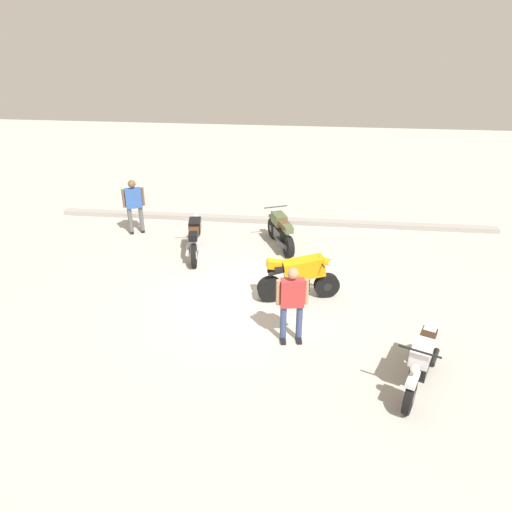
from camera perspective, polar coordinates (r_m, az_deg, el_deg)
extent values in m
plane|color=#B7B2A8|center=(11.56, 0.09, -4.75)|extent=(40.00, 40.00, 0.00)
cube|color=#9C978F|center=(15.63, 1.95, 4.22)|extent=(14.00, 0.30, 0.15)
cylinder|color=black|center=(11.52, 8.35, -3.45)|extent=(0.62, 0.30, 0.60)
cylinder|color=black|center=(11.25, 1.69, -3.93)|extent=(0.64, 0.36, 0.60)
cylinder|color=black|center=(11.52, 8.35, -3.45)|extent=(0.25, 0.22, 0.21)
cylinder|color=black|center=(11.25, 1.69, -3.93)|extent=(0.25, 0.22, 0.21)
cube|color=black|center=(11.31, 4.84, -3.27)|extent=(0.61, 0.41, 0.32)
cube|color=orange|center=(11.14, 5.67, -1.43)|extent=(1.04, 0.58, 0.57)
cone|color=orange|center=(11.20, 8.30, -0.59)|extent=(0.43, 0.41, 0.39)
cube|color=black|center=(11.03, 3.66, -1.24)|extent=(0.64, 0.40, 0.12)
cube|color=orange|center=(10.95, 2.13, -0.97)|extent=(0.39, 0.30, 0.23)
cylinder|color=black|center=(10.97, 2.44, -1.98)|extent=(0.41, 0.18, 0.17)
cylinder|color=black|center=(11.11, 2.30, -1.59)|extent=(0.41, 0.18, 0.17)
cylinder|color=black|center=(11.15, 7.61, -0.54)|extent=(0.20, 0.69, 0.04)
sphere|color=silver|center=(11.24, 8.68, -0.79)|extent=(0.16, 0.16, 0.16)
cylinder|color=black|center=(8.76, 17.71, -15.46)|extent=(0.35, 0.64, 0.64)
cylinder|color=black|center=(9.90, 19.59, -10.28)|extent=(0.35, 0.64, 0.64)
cylinder|color=black|center=(8.76, 17.71, -15.46)|extent=(0.21, 0.26, 0.22)
cylinder|color=black|center=(9.90, 19.59, -10.28)|extent=(0.21, 0.26, 0.22)
cube|color=black|center=(9.30, 18.87, -12.05)|extent=(0.47, 0.62, 0.32)
cube|color=silver|center=(8.90, 18.98, -10.76)|extent=(0.51, 0.64, 0.30)
cube|color=silver|center=(8.54, 18.04, -13.70)|extent=(0.32, 0.47, 0.08)
cube|color=#382314|center=(9.26, 19.57, -9.12)|extent=(0.47, 0.65, 0.12)
cube|color=silver|center=(9.52, 19.90, -8.27)|extent=(0.33, 0.38, 0.18)
cylinder|color=black|center=(9.64, 20.32, -11.17)|extent=(0.31, 0.56, 0.16)
cylinder|color=black|center=(8.49, 18.78, -10.64)|extent=(0.66, 0.30, 0.04)
sphere|color=silver|center=(8.43, 18.27, -12.55)|extent=(0.16, 0.16, 0.16)
cylinder|color=black|center=(14.16, -6.97, 2.66)|extent=(0.22, 0.65, 0.64)
cylinder|color=black|center=(12.85, -7.34, 0.05)|extent=(0.22, 0.65, 0.64)
cylinder|color=silver|center=(14.16, -6.97, 2.66)|extent=(0.17, 0.24, 0.22)
cylinder|color=silver|center=(12.85, -7.34, 0.05)|extent=(0.17, 0.24, 0.22)
cube|color=silver|center=(13.41, -7.18, 1.72)|extent=(0.37, 0.60, 0.32)
cube|color=black|center=(13.44, -7.23, 3.62)|extent=(0.41, 0.60, 0.30)
cube|color=black|center=(14.02, -7.05, 3.97)|extent=(0.23, 0.46, 0.08)
cube|color=#4C2D19|center=(13.01, -7.35, 2.94)|extent=(0.35, 0.63, 0.12)
cube|color=black|center=(12.75, -7.43, 2.31)|extent=(0.27, 0.35, 0.18)
cylinder|color=silver|center=(13.09, -8.02, 0.77)|extent=(0.20, 0.57, 0.16)
cylinder|color=silver|center=(13.65, -7.20, 5.13)|extent=(0.70, 0.15, 0.04)
sphere|color=silver|center=(13.92, -7.10, 4.69)|extent=(0.16, 0.16, 0.16)
cylinder|color=black|center=(14.47, 2.04, 3.31)|extent=(0.38, 0.62, 0.60)
cylinder|color=black|center=(13.31, 3.84, 1.11)|extent=(0.38, 0.62, 0.60)
cylinder|color=#333333|center=(14.47, 2.04, 3.31)|extent=(0.25, 0.26, 0.21)
cylinder|color=#333333|center=(13.31, 3.84, 1.11)|extent=(0.25, 0.26, 0.21)
cube|color=#333333|center=(13.81, 2.98, 2.55)|extent=(0.47, 0.62, 0.32)
cube|color=#515B38|center=(13.82, 2.75, 4.39)|extent=(0.51, 0.64, 0.30)
cube|color=#515B38|center=(14.35, 2.07, 4.52)|extent=(0.32, 0.47, 0.08)
cube|color=brown|center=(13.42, 3.37, 3.77)|extent=(0.47, 0.65, 0.12)
cube|color=#515B38|center=(13.17, 3.80, 3.21)|extent=(0.33, 0.38, 0.18)
cylinder|color=#333333|center=(13.43, 2.84, 1.61)|extent=(0.31, 0.56, 0.16)
cylinder|color=#333333|center=(14.02, 2.34, 5.83)|extent=(0.66, 0.30, 0.04)
sphere|color=silver|center=(14.29, 2.05, 5.38)|extent=(0.16, 0.16, 0.16)
cylinder|color=#59595B|center=(15.17, -13.37, 4.20)|extent=(0.17, 0.17, 0.84)
cube|color=black|center=(15.37, -13.25, 2.97)|extent=(0.20, 0.28, 0.08)
cylinder|color=#59595B|center=(15.16, -14.62, 4.02)|extent=(0.17, 0.17, 0.84)
cube|color=black|center=(15.35, -14.48, 2.80)|extent=(0.20, 0.28, 0.08)
cube|color=#3359A5|center=(14.91, -14.29, 6.66)|extent=(0.52, 0.40, 0.59)
cylinder|color=brown|center=(14.93, -13.23, 6.86)|extent=(0.12, 0.12, 0.56)
cylinder|color=brown|center=(14.90, -15.38, 6.57)|extent=(0.12, 0.12, 0.56)
sphere|color=brown|center=(14.78, -14.48, 8.26)|extent=(0.23, 0.23, 0.23)
cylinder|color=#384772|center=(9.89, 3.22, -7.91)|extent=(0.15, 0.15, 0.83)
cube|color=black|center=(10.06, 3.21, -9.86)|extent=(0.14, 0.27, 0.08)
cylinder|color=#384772|center=(9.93, 5.12, -7.84)|extent=(0.15, 0.15, 0.83)
cube|color=black|center=(10.10, 5.08, -9.78)|extent=(0.14, 0.27, 0.08)
cube|color=#B23333|center=(9.53, 4.31, -4.37)|extent=(0.49, 0.29, 0.59)
cylinder|color=tan|center=(9.49, 2.65, -4.33)|extent=(0.10, 0.10, 0.55)
cylinder|color=tan|center=(9.56, 5.97, -4.22)|extent=(0.10, 0.10, 0.55)
sphere|color=tan|center=(9.31, 4.40, -2.07)|extent=(0.22, 0.22, 0.22)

